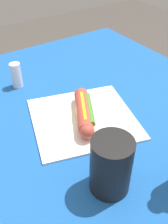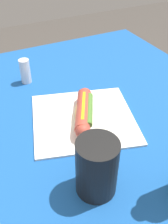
# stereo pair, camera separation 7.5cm
# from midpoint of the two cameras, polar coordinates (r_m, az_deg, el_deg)

# --- Properties ---
(dining_table) EXTENTS (1.11, 0.94, 0.77)m
(dining_table) POSITION_cam_midpoint_polar(r_m,az_deg,el_deg) (0.89, 5.12, -7.57)
(dining_table) COLOR brown
(dining_table) RESTS_ON ground
(paper_wrapper) EXTENTS (0.35, 0.36, 0.01)m
(paper_wrapper) POSITION_cam_midpoint_polar(r_m,az_deg,el_deg) (0.77, 2.80, -1.69)
(paper_wrapper) COLOR white
(paper_wrapper) RESTS_ON dining_table
(hot_dog) EXTENTS (0.19, 0.12, 0.05)m
(hot_dog) POSITION_cam_midpoint_polar(r_m,az_deg,el_deg) (0.75, 2.94, -0.04)
(hot_dog) COLOR tan
(hot_dog) RESTS_ON paper_wrapper
(drinking_cup) EXTENTS (0.09, 0.09, 0.14)m
(drinking_cup) POSITION_cam_midpoint_polar(r_m,az_deg,el_deg) (0.56, 6.76, -12.14)
(drinking_cup) COLOR black
(drinking_cup) RESTS_ON dining_table
(salt_shaker) EXTENTS (0.04, 0.04, 0.09)m
(salt_shaker) POSITION_cam_midpoint_polar(r_m,az_deg,el_deg) (0.94, -10.49, 8.69)
(salt_shaker) COLOR silver
(salt_shaker) RESTS_ON dining_table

